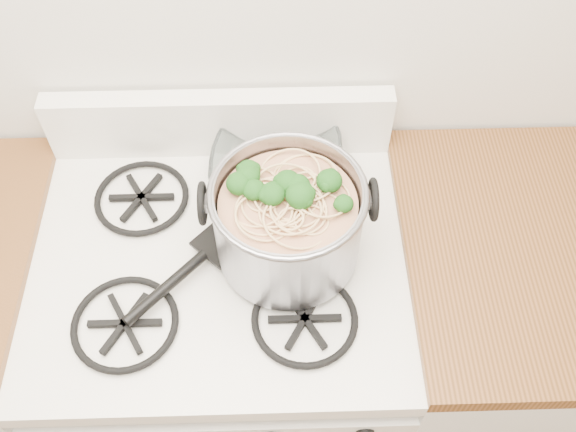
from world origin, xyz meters
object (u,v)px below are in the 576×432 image
Objects in this scene: gas_range at (234,353)px; stock_pot at (288,222)px; spatula at (224,238)px; glass_bowl at (277,170)px.

stock_pot reaches higher than gas_range.
gas_range is 2.98× the size of spatula.
gas_range is 2.86× the size of stock_pot.
stock_pot is 1.04× the size of spatula.
spatula reaches higher than gas_range.
stock_pot is 0.21m from glass_bowl.
stock_pot is 0.16m from spatula.
glass_bowl is (0.11, 0.17, 0.00)m from spatula.
gas_range is 8.27× the size of glass_bowl.
gas_range is 0.55m from glass_bowl.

